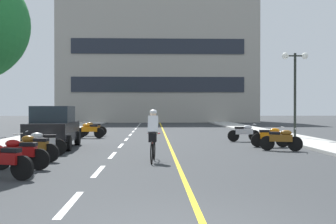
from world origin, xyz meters
TOP-DOWN VIEW (x-y plane):
  - ground_plane at (0.00, 21.00)m, footprint 140.00×140.00m
  - curb_left at (-7.20, 24.00)m, footprint 2.40×72.00m
  - curb_right at (7.20, 24.00)m, footprint 2.40×72.00m
  - lane_dash_0 at (-2.00, 2.00)m, footprint 0.14×2.20m
  - lane_dash_1 at (-2.00, 6.00)m, footprint 0.14×2.20m
  - lane_dash_2 at (-2.00, 10.00)m, footprint 0.14×2.20m
  - lane_dash_3 at (-2.00, 14.00)m, footprint 0.14×2.20m
  - lane_dash_4 at (-2.00, 18.00)m, footprint 0.14×2.20m
  - lane_dash_5 at (-2.00, 22.00)m, footprint 0.14×2.20m
  - lane_dash_6 at (-2.00, 26.00)m, footprint 0.14×2.20m
  - lane_dash_7 at (-2.00, 30.00)m, footprint 0.14×2.20m
  - lane_dash_8 at (-2.00, 34.00)m, footprint 0.14×2.20m
  - lane_dash_9 at (-2.00, 38.00)m, footprint 0.14×2.20m
  - lane_dash_10 at (-2.00, 42.00)m, footprint 0.14×2.20m
  - lane_dash_11 at (-2.00, 46.00)m, footprint 0.14×2.20m
  - centre_line_yellow at (0.25, 24.00)m, footprint 0.12×66.00m
  - office_building at (0.04, 49.13)m, footprint 24.42×8.37m
  - street_lamp_mid at (7.38, 17.82)m, footprint 1.46×0.36m
  - parked_car_near at (-4.84, 12.94)m, footprint 2.06×4.27m
  - motorcycle_1 at (-4.17, 4.75)m, footprint 1.65×0.77m
  - motorcycle_2 at (-4.24, 6.32)m, footprint 1.70×0.60m
  - motorcycle_3 at (-4.35, 8.11)m, footprint 1.69×0.63m
  - motorcycle_4 at (-4.51, 9.84)m, footprint 1.69×0.61m
  - motorcycle_5 at (4.68, 11.37)m, footprint 1.63×0.81m
  - motorcycle_6 at (4.68, 13.00)m, footprint 1.70×0.60m
  - motorcycle_7 at (4.19, 16.22)m, footprint 1.70×0.60m
  - motorcycle_8 at (-4.18, 18.96)m, footprint 1.70×0.60m
  - motorcycle_9 at (-4.27, 20.98)m, footprint 1.70×0.60m
  - cyclist_rider at (-0.51, 8.08)m, footprint 0.42×1.77m

SIDE VIEW (x-z plane):
  - ground_plane at x=0.00m, z-range 0.00..0.00m
  - lane_dash_0 at x=-2.00m, z-range 0.00..0.01m
  - lane_dash_1 at x=-2.00m, z-range 0.00..0.01m
  - lane_dash_2 at x=-2.00m, z-range 0.00..0.01m
  - lane_dash_3 at x=-2.00m, z-range 0.00..0.01m
  - lane_dash_4 at x=-2.00m, z-range 0.00..0.01m
  - lane_dash_5 at x=-2.00m, z-range 0.00..0.01m
  - lane_dash_6 at x=-2.00m, z-range 0.00..0.01m
  - lane_dash_7 at x=-2.00m, z-range 0.00..0.01m
  - lane_dash_8 at x=-2.00m, z-range 0.00..0.01m
  - lane_dash_9 at x=-2.00m, z-range 0.00..0.01m
  - lane_dash_10 at x=-2.00m, z-range 0.00..0.01m
  - lane_dash_11 at x=-2.00m, z-range 0.00..0.01m
  - centre_line_yellow at x=0.25m, z-range 0.00..0.01m
  - curb_left at x=-7.20m, z-range 0.00..0.12m
  - curb_right at x=7.20m, z-range 0.00..0.12m
  - motorcycle_1 at x=-4.17m, z-range 0.01..0.93m
  - motorcycle_2 at x=-4.24m, z-range 0.01..0.93m
  - motorcycle_3 at x=-4.35m, z-range 0.01..0.93m
  - motorcycle_4 at x=-4.51m, z-range 0.01..0.93m
  - motorcycle_5 at x=4.68m, z-range 0.01..0.93m
  - motorcycle_6 at x=4.68m, z-range 0.01..0.93m
  - motorcycle_7 at x=4.19m, z-range 0.01..0.93m
  - motorcycle_8 at x=-4.18m, z-range 0.01..0.93m
  - motorcycle_9 at x=-4.27m, z-range 0.01..0.93m
  - cyclist_rider at x=-0.51m, z-range 0.03..1.74m
  - parked_car_near at x=-4.84m, z-range 0.01..1.83m
  - street_lamp_mid at x=7.38m, z-range 1.25..5.96m
  - office_building at x=0.04m, z-range 0.00..15.11m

